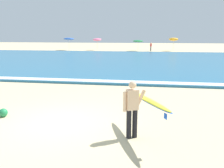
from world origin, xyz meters
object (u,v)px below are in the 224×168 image
at_px(surfer_with_board, 140,104).
at_px(beach_umbrella_0, 69,39).
at_px(beachgoer_near_row_left, 151,46).
at_px(beach_umbrella_1, 97,40).
at_px(beach_umbrella_3, 174,39).
at_px(beach_umbrella_2, 138,41).
at_px(beach_ball, 3,113).

xyz_separation_m(surfer_with_board, beach_umbrella_0, (-15.74, 39.22, 1.12)).
height_order(surfer_with_board, beachgoer_near_row_left, surfer_with_board).
distance_m(beach_umbrella_1, beach_umbrella_3, 14.65).
bearing_deg(beach_umbrella_3, surfer_with_board, -96.23).
bearing_deg(beach_umbrella_0, beach_umbrella_2, -1.92).
xyz_separation_m(surfer_with_board, beach_umbrella_1, (-10.28, 40.26, 1.00)).
distance_m(beach_umbrella_1, beachgoer_near_row_left, 10.66).
xyz_separation_m(beach_umbrella_2, beachgoer_near_row_left, (2.37, 0.12, -0.97)).
xyz_separation_m(surfer_with_board, beachgoer_near_row_left, (0.22, 38.89, -0.19)).
height_order(beach_umbrella_0, beach_umbrella_2, beach_umbrella_0).
relative_size(beach_umbrella_1, beachgoer_near_row_left, 1.49).
relative_size(beach_umbrella_1, beach_umbrella_2, 1.15).
height_order(beach_umbrella_1, beachgoer_near_row_left, beach_umbrella_1).
xyz_separation_m(beach_umbrella_1, beachgoer_near_row_left, (10.51, -1.37, -1.19)).
xyz_separation_m(beach_umbrella_3, beachgoer_near_row_left, (-4.15, -1.11, -1.30)).
distance_m(beach_umbrella_0, beachgoer_near_row_left, 16.02).
xyz_separation_m(beach_umbrella_0, beach_umbrella_1, (5.45, 1.04, -0.12)).
bearing_deg(beachgoer_near_row_left, beach_ball, -98.04).
height_order(beach_umbrella_0, beachgoer_near_row_left, beach_umbrella_0).
relative_size(beach_umbrella_2, beach_umbrella_3, 0.82).
bearing_deg(beach_umbrella_2, beach_umbrella_3, 10.69).
distance_m(beach_umbrella_2, beach_umbrella_3, 6.64).
distance_m(surfer_with_board, beach_umbrella_3, 40.25).
relative_size(beach_umbrella_0, beach_ball, 7.65).
bearing_deg(surfer_with_board, beach_umbrella_3, 83.77).
bearing_deg(beach_umbrella_0, surfer_with_board, -68.14).
xyz_separation_m(surfer_with_board, beach_umbrella_2, (-2.15, 38.76, 0.78)).
height_order(beach_umbrella_0, beach_umbrella_3, beach_umbrella_3).
height_order(beach_umbrella_2, beach_umbrella_3, beach_umbrella_3).
distance_m(surfer_with_board, beachgoer_near_row_left, 38.89).
xyz_separation_m(beach_umbrella_1, beach_ball, (5.15, -39.27, -1.87)).
relative_size(beach_umbrella_3, beachgoer_near_row_left, 1.57).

